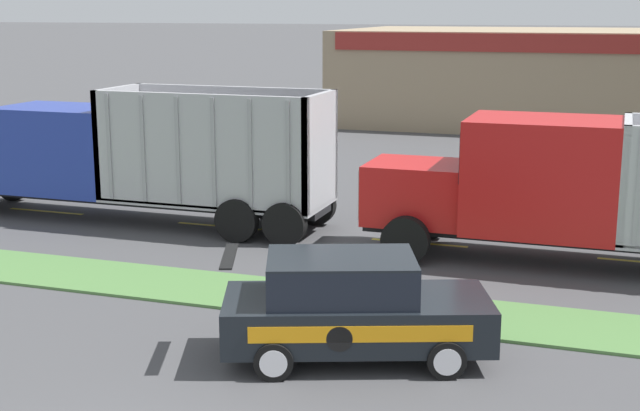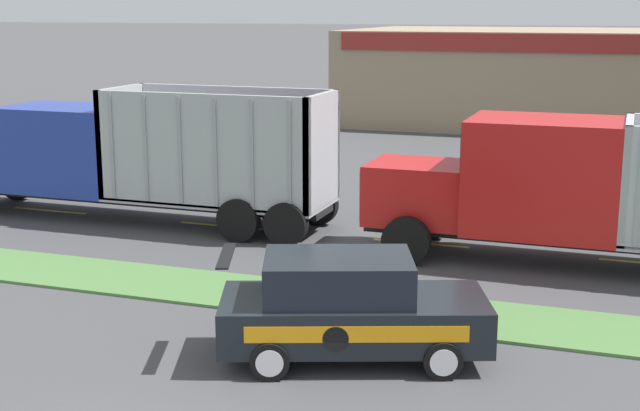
{
  "view_description": "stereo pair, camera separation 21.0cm",
  "coord_description": "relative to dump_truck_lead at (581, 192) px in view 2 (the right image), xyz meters",
  "views": [
    {
      "loc": [
        5.41,
        -7.88,
        5.65
      ],
      "look_at": [
        -0.39,
        9.15,
        1.65
      ],
      "focal_mm": 50.0,
      "sensor_mm": 36.0,
      "label": 1
    },
    {
      "loc": [
        5.6,
        -7.81,
        5.65
      ],
      "look_at": [
        -0.39,
        9.15,
        1.65
      ],
      "focal_mm": 50.0,
      "sensor_mm": 36.0,
      "label": 2
    }
  ],
  "objects": [
    {
      "name": "rally_car",
      "position": [
        -3.17,
        -6.87,
        -0.8
      ],
      "size": [
        4.7,
        3.21,
        1.77
      ],
      "color": "black",
      "rests_on": "ground_plane"
    },
    {
      "name": "dump_truck_trail",
      "position": [
        -12.6,
        0.54,
        -0.02
      ],
      "size": [
        11.3,
        2.59,
        3.61
      ],
      "color": "black",
      "rests_on": "ground_plane"
    },
    {
      "name": "grass_verge",
      "position": [
        -4.62,
        -4.34,
        -1.65
      ],
      "size": [
        120.0,
        2.09,
        0.06
      ],
      "primitive_type": "cube",
      "color": "#517F42",
      "rests_on": "ground_plane"
    },
    {
      "name": "store_building_backdrop",
      "position": [
        0.31,
        26.11,
        0.62
      ],
      "size": [
        26.19,
        12.1,
        4.6
      ],
      "color": "#9E896B",
      "rests_on": "ground_plane"
    },
    {
      "name": "centre_line_4",
      "position": [
        -3.72,
        0.71,
        -1.67
      ],
      "size": [
        2.4,
        0.14,
        0.01
      ],
      "primitive_type": "cube",
      "color": "yellow",
      "rests_on": "ground_plane"
    },
    {
      "name": "centre_line_2",
      "position": [
        -14.52,
        0.71,
        -1.67
      ],
      "size": [
        2.4,
        0.14,
        0.01
      ],
      "primitive_type": "cube",
      "color": "yellow",
      "rests_on": "ground_plane"
    },
    {
      "name": "dump_truck_lead",
      "position": [
        0.0,
        0.0,
        0.0
      ],
      "size": [
        11.42,
        2.73,
        3.33
      ],
      "color": "black",
      "rests_on": "ground_plane"
    },
    {
      "name": "centre_line_3",
      "position": [
        -9.12,
        0.71,
        -1.67
      ],
      "size": [
        2.4,
        0.14,
        0.01
      ],
      "primitive_type": "cube",
      "color": "yellow",
      "rests_on": "ground_plane"
    }
  ]
}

